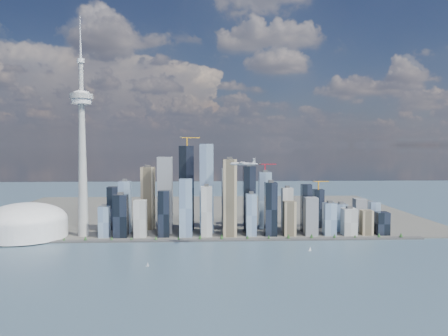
{
  "coord_description": "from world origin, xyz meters",
  "views": [
    {
      "loc": [
        5.14,
        -802.72,
        233.04
      ],
      "look_at": [
        54.97,
        260.0,
        177.29
      ],
      "focal_mm": 35.0,
      "sensor_mm": 36.0,
      "label": 1
    }
  ],
  "objects_px": {
    "dome_stadium": "(26,223)",
    "sailboat_east": "(310,250)",
    "needle_tower": "(82,144)",
    "airplane": "(243,163)",
    "sailboat_west": "(148,265)"
  },
  "relations": [
    {
      "from": "airplane",
      "to": "sailboat_west",
      "type": "bearing_deg",
      "value": -139.91
    },
    {
      "from": "airplane",
      "to": "sailboat_east",
      "type": "xyz_separation_m",
      "value": [
        147.33,
        -4.27,
        -190.05
      ]
    },
    {
      "from": "airplane",
      "to": "sailboat_west",
      "type": "xyz_separation_m",
      "value": [
        -194.58,
        -111.57,
        -190.25
      ]
    },
    {
      "from": "needle_tower",
      "to": "sailboat_east",
      "type": "xyz_separation_m",
      "value": [
        539.07,
        -172.66,
        -232.6
      ]
    },
    {
      "from": "needle_tower",
      "to": "airplane",
      "type": "xyz_separation_m",
      "value": [
        391.75,
        -168.39,
        -42.54
      ]
    },
    {
      "from": "airplane",
      "to": "needle_tower",
      "type": "bearing_deg",
      "value": 167.0
    },
    {
      "from": "needle_tower",
      "to": "sailboat_east",
      "type": "distance_m",
      "value": 611.97
    },
    {
      "from": "dome_stadium",
      "to": "sailboat_east",
      "type": "height_order",
      "value": "dome_stadium"
    },
    {
      "from": "needle_tower",
      "to": "dome_stadium",
      "type": "bearing_deg",
      "value": -175.91
    },
    {
      "from": "dome_stadium",
      "to": "sailboat_east",
      "type": "distance_m",
      "value": 699.22
    },
    {
      "from": "sailboat_west",
      "to": "sailboat_east",
      "type": "xyz_separation_m",
      "value": [
        341.91,
        107.3,
        0.19
      ]
    },
    {
      "from": "dome_stadium",
      "to": "sailboat_east",
      "type": "xyz_separation_m",
      "value": [
        679.07,
        -162.66,
        -36.2
      ]
    },
    {
      "from": "sailboat_east",
      "to": "dome_stadium",
      "type": "bearing_deg",
      "value": 151.19
    },
    {
      "from": "dome_stadium",
      "to": "sailboat_west",
      "type": "distance_m",
      "value": 433.45
    },
    {
      "from": "dome_stadium",
      "to": "sailboat_west",
      "type": "xyz_separation_m",
      "value": [
        337.16,
        -269.96,
        -36.39
      ]
    }
  ]
}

